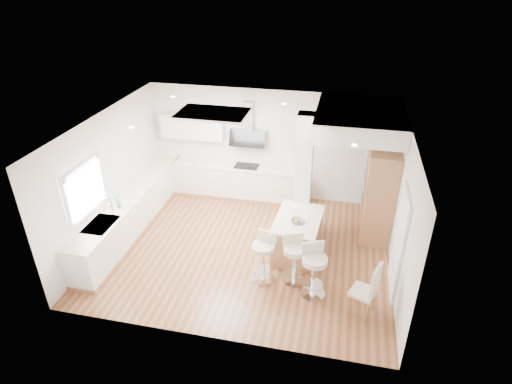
% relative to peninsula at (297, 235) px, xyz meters
% --- Properties ---
extents(ground, '(6.00, 6.00, 0.00)m').
position_rel_peninsula_xyz_m(ground, '(-1.07, -0.13, -0.42)').
color(ground, '#975E38').
rests_on(ground, ground).
extents(ceiling, '(6.00, 5.00, 0.02)m').
position_rel_peninsula_xyz_m(ceiling, '(-1.07, -0.13, -0.42)').
color(ceiling, white).
rests_on(ceiling, ground).
extents(wall_back, '(6.00, 0.04, 2.80)m').
position_rel_peninsula_xyz_m(wall_back, '(-1.07, 2.37, 0.98)').
color(wall_back, white).
rests_on(wall_back, ground).
extents(wall_left, '(0.04, 5.00, 2.80)m').
position_rel_peninsula_xyz_m(wall_left, '(-4.07, -0.13, 0.98)').
color(wall_left, white).
rests_on(wall_left, ground).
extents(wall_right, '(0.04, 5.00, 2.80)m').
position_rel_peninsula_xyz_m(wall_right, '(1.93, -0.13, 0.98)').
color(wall_right, white).
rests_on(wall_right, ground).
extents(skylight, '(4.10, 2.10, 0.06)m').
position_rel_peninsula_xyz_m(skylight, '(-1.87, 0.47, 2.35)').
color(skylight, white).
rests_on(skylight, ground).
extents(window_left, '(0.06, 1.28, 1.07)m').
position_rel_peninsula_xyz_m(window_left, '(-4.03, -1.03, 1.27)').
color(window_left, white).
rests_on(window_left, ground).
extents(doorway_right, '(0.05, 1.00, 2.10)m').
position_rel_peninsula_xyz_m(doorway_right, '(1.90, -0.73, 0.58)').
color(doorway_right, '#4B413B').
rests_on(doorway_right, ground).
extents(counter_left, '(0.63, 4.50, 1.35)m').
position_rel_peninsula_xyz_m(counter_left, '(-3.77, 0.10, 0.04)').
color(counter_left, '#B57B4D').
rests_on(counter_left, ground).
extents(counter_back, '(3.62, 0.63, 2.50)m').
position_rel_peninsula_xyz_m(counter_back, '(-1.99, 2.09, 0.27)').
color(counter_back, '#B57B4D').
rests_on(counter_back, ground).
extents(pillar, '(0.35, 0.35, 2.80)m').
position_rel_peninsula_xyz_m(pillar, '(-0.02, 0.82, 0.98)').
color(pillar, white).
rests_on(pillar, ground).
extents(soffit, '(1.78, 2.20, 0.40)m').
position_rel_peninsula_xyz_m(soffit, '(1.03, 1.27, 2.18)').
color(soffit, white).
rests_on(soffit, ground).
extents(oven_column, '(0.63, 1.21, 2.10)m').
position_rel_peninsula_xyz_m(oven_column, '(1.60, 1.09, 0.63)').
color(oven_column, '#B57B4D').
rests_on(oven_column, ground).
extents(peninsula, '(1.00, 1.43, 0.90)m').
position_rel_peninsula_xyz_m(peninsula, '(0.00, 0.00, 0.00)').
color(peninsula, '#B57B4D').
rests_on(peninsula, ground).
extents(bar_stool_a, '(0.55, 0.55, 1.01)m').
position_rel_peninsula_xyz_m(bar_stool_a, '(-0.52, -0.97, 0.14)').
color(bar_stool_a, white).
rests_on(bar_stool_a, ground).
extents(bar_stool_b, '(0.59, 0.59, 1.01)m').
position_rel_peninsula_xyz_m(bar_stool_b, '(0.06, -0.94, 0.14)').
color(bar_stool_b, white).
rests_on(bar_stool_b, ground).
extents(bar_stool_c, '(0.62, 0.62, 1.06)m').
position_rel_peninsula_xyz_m(bar_stool_c, '(0.45, -1.22, 0.18)').
color(bar_stool_c, white).
rests_on(bar_stool_c, ground).
extents(dining_chair, '(0.54, 0.54, 1.07)m').
position_rel_peninsula_xyz_m(dining_chair, '(1.43, -1.53, 0.15)').
color(dining_chair, beige).
rests_on(dining_chair, ground).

